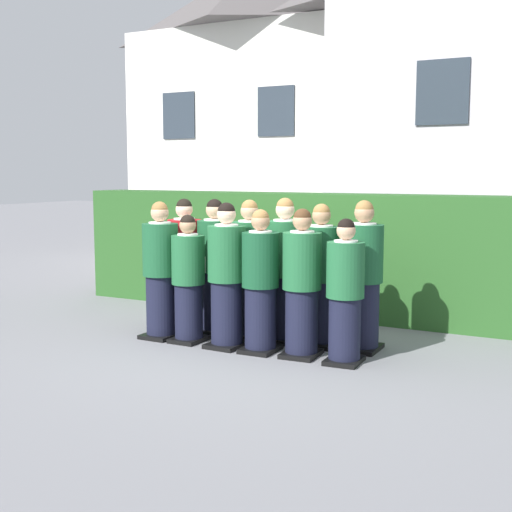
{
  "coord_description": "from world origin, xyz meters",
  "views": [
    {
      "loc": [
        3.71,
        -6.78,
        2.04
      ],
      "look_at": [
        0.0,
        0.28,
        1.05
      ],
      "focal_mm": 48.06,
      "sensor_mm": 36.0,
      "label": 1
    }
  ],
  "objects": [
    {
      "name": "student_rear_row_5",
      "position": [
        1.22,
        0.57,
        0.82
      ],
      "size": [
        0.45,
        0.54,
        1.72
      ],
      "color": "black",
      "rests_on": "ground"
    },
    {
      "name": "student_rear_row_2",
      "position": [
        -0.24,
        0.56,
        0.81
      ],
      "size": [
        0.44,
        0.49,
        1.7
      ],
      "color": "black",
      "rests_on": "ground"
    },
    {
      "name": "student_front_row_4",
      "position": [
        0.71,
        0.01,
        0.78
      ],
      "size": [
        0.43,
        0.49,
        1.64
      ],
      "color": "black",
      "rests_on": "ground"
    },
    {
      "name": "student_in_red_blazer",
      "position": [
        -1.2,
        0.57,
        0.81
      ],
      "size": [
        0.44,
        0.51,
        1.69
      ],
      "color": "black",
      "rests_on": "ground"
    },
    {
      "name": "hedge",
      "position": [
        0.0,
        2.2,
        0.86
      ],
      "size": [
        7.64,
        0.7,
        1.73
      ],
      "color": "#285623",
      "rests_on": "ground"
    },
    {
      "name": "student_rear_row_1",
      "position": [
        -0.74,
        0.56,
        0.81
      ],
      "size": [
        0.44,
        0.54,
        1.7
      ],
      "color": "black",
      "rests_on": "ground"
    },
    {
      "name": "student_front_row_2",
      "position": [
        -0.23,
        -0.02,
        0.8
      ],
      "size": [
        0.44,
        0.54,
        1.69
      ],
      "color": "black",
      "rests_on": "ground"
    },
    {
      "name": "student_front_row_5",
      "position": [
        1.22,
        -0.03,
        0.74
      ],
      "size": [
        0.4,
        0.46,
        1.55
      ],
      "color": "black",
      "rests_on": "ground"
    },
    {
      "name": "school_building_annex",
      "position": [
        -4.42,
        8.72,
        3.67
      ],
      "size": [
        6.13,
        3.26,
        7.17
      ],
      "color": "silver",
      "rests_on": "ground"
    },
    {
      "name": "student_rear_row_4",
      "position": [
        0.71,
        0.55,
        0.8
      ],
      "size": [
        0.43,
        0.49,
        1.67
      ],
      "color": "black",
      "rests_on": "ground"
    },
    {
      "name": "student_front_row_3",
      "position": [
        0.21,
        -0.02,
        0.77
      ],
      "size": [
        0.42,
        0.47,
        1.62
      ],
      "color": "black",
      "rests_on": "ground"
    },
    {
      "name": "student_front_row_1",
      "position": [
        -0.76,
        -0.01,
        0.73
      ],
      "size": [
        0.4,
        0.49,
        1.53
      ],
      "color": "black",
      "rests_on": "ground"
    },
    {
      "name": "student_front_row_0",
      "position": [
        -1.18,
        0.01,
        0.8
      ],
      "size": [
        0.44,
        0.53,
        1.68
      ],
      "color": "black",
      "rests_on": "ground"
    },
    {
      "name": "ground_plane",
      "position": [
        0.0,
        0.0,
        0.0
      ],
      "size": [
        60.0,
        60.0,
        0.0
      ],
      "primitive_type": "plane",
      "color": "slate"
    },
    {
      "name": "student_rear_row_3",
      "position": [
        0.25,
        0.55,
        0.82
      ],
      "size": [
        0.45,
        0.55,
        1.73
      ],
      "color": "black",
      "rests_on": "ground"
    }
  ]
}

